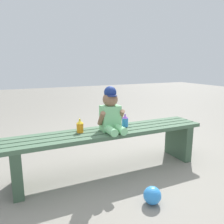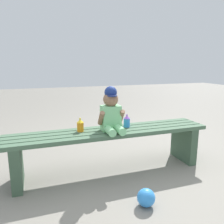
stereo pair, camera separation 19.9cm
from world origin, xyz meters
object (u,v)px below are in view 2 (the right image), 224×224
(sippy_cup_right, at_px, (127,121))
(toy_ball, at_px, (146,198))
(child_figure, at_px, (111,112))
(park_bench, at_px, (110,142))
(sippy_cup_left, at_px, (80,125))

(sippy_cup_right, relative_size, toy_ball, 0.94)
(child_figure, xyz_separation_m, sippy_cup_right, (0.19, 0.07, -0.12))
(park_bench, relative_size, sippy_cup_left, 15.12)
(park_bench, height_order, child_figure, child_figure)
(sippy_cup_right, xyz_separation_m, toy_ball, (-0.12, -0.65, -0.40))
(park_bench, relative_size, sippy_cup_right, 15.12)
(park_bench, bearing_deg, child_figure, -100.33)
(sippy_cup_right, bearing_deg, park_bench, -165.56)
(park_bench, xyz_separation_m, child_figure, (-0.00, -0.03, 0.30))
(sippy_cup_left, height_order, sippy_cup_right, same)
(sippy_cup_left, distance_m, toy_ball, 0.83)
(sippy_cup_right, bearing_deg, child_figure, -158.75)
(sippy_cup_left, bearing_deg, sippy_cup_right, 0.00)
(child_figure, bearing_deg, park_bench, 79.67)
(sippy_cup_right, bearing_deg, toy_ball, -100.15)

